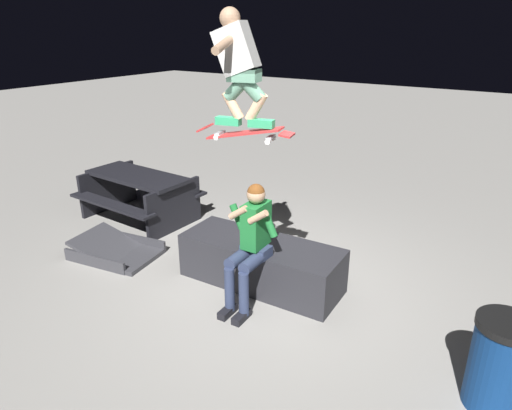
# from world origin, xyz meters

# --- Properties ---
(ground_plane) EXTENTS (40.00, 40.00, 0.00)m
(ground_plane) POSITION_xyz_m (0.00, 0.00, 0.00)
(ground_plane) COLOR gray
(ledge_box_main) EXTENTS (1.97, 0.78, 0.55)m
(ledge_box_main) POSITION_xyz_m (0.13, -0.01, 0.27)
(ledge_box_main) COLOR #28282D
(ledge_box_main) RESTS_ON ground
(person_sitting_on_ledge) EXTENTS (0.59, 0.76, 1.38)m
(person_sitting_on_ledge) POSITION_xyz_m (0.01, 0.40, 0.78)
(person_sitting_on_ledge) COLOR #2D3856
(person_sitting_on_ledge) RESTS_ON ground
(skateboard) EXTENTS (1.04, 0.42, 0.16)m
(skateboard) POSITION_xyz_m (0.16, 0.26, 1.90)
(skateboard) COLOR #B72D2D
(skater_airborne) EXTENTS (0.64, 0.88, 1.12)m
(skater_airborne) POSITION_xyz_m (0.22, 0.27, 2.59)
(skater_airborne) COLOR #2D9E66
(kicker_ramp) EXTENTS (1.19, 0.91, 0.36)m
(kicker_ramp) POSITION_xyz_m (2.15, 0.48, 0.06)
(kicker_ramp) COLOR #38383D
(kicker_ramp) RESTS_ON ground
(picnic_table_back) EXTENTS (1.75, 1.40, 0.75)m
(picnic_table_back) POSITION_xyz_m (2.83, -0.62, 0.50)
(picnic_table_back) COLOR black
(picnic_table_back) RESTS_ON ground
(trash_bin) EXTENTS (0.48, 0.48, 0.81)m
(trash_bin) POSITION_xyz_m (-2.49, 0.55, 0.41)
(trash_bin) COLOR navy
(trash_bin) RESTS_ON ground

